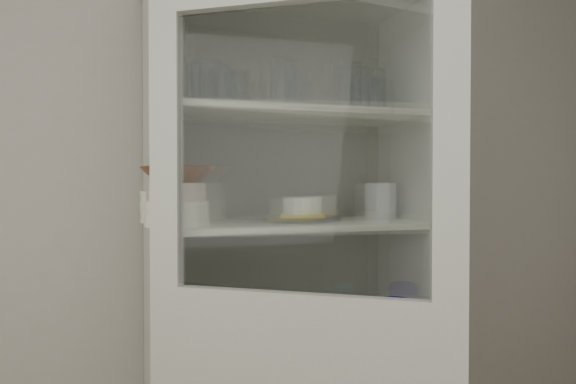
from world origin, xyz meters
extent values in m
cube|color=#A59E90|center=(0.00, 1.50, 1.30)|extent=(3.60, 0.02, 2.60)
cube|color=#B9BAAE|center=(-0.28, 1.27, 1.05)|extent=(0.03, 0.45, 2.10)
cube|color=#B9BAAE|center=(0.68, 1.27, 1.05)|extent=(0.03, 0.45, 2.10)
cube|color=slate|center=(0.20, 1.49, 1.05)|extent=(1.00, 0.03, 2.10)
cube|color=silver|center=(0.20, 1.26, 0.85)|extent=(0.94, 0.42, 0.02)
cube|color=silver|center=(0.20, 1.26, 1.25)|extent=(0.94, 0.42, 0.02)
cube|color=silver|center=(0.20, 1.26, 1.65)|extent=(0.94, 0.42, 0.02)
cube|color=#B9BAAE|center=(-0.26, 1.02, 1.50)|extent=(0.10, 0.08, 0.80)
cube|color=#B9BAAE|center=(0.40, 0.55, 1.50)|extent=(0.10, 0.08, 0.80)
cube|color=silver|center=(0.07, 0.79, 1.50)|extent=(0.60, 0.43, 0.78)
cylinder|color=silver|center=(-0.21, 1.12, 1.73)|extent=(0.07, 0.07, 0.13)
cylinder|color=silver|center=(-0.12, 1.13, 1.73)|extent=(0.08, 0.08, 0.14)
cylinder|color=silver|center=(0.17, 1.12, 1.73)|extent=(0.09, 0.09, 0.14)
cylinder|color=silver|center=(0.13, 1.14, 1.74)|extent=(0.09, 0.09, 0.15)
cylinder|color=silver|center=(0.37, 1.11, 1.74)|extent=(0.10, 0.10, 0.16)
cylinder|color=silver|center=(0.42, 1.12, 1.73)|extent=(0.08, 0.08, 0.14)
cylinder|color=silver|center=(0.49, 1.15, 1.73)|extent=(0.09, 0.09, 0.15)
cylinder|color=silver|center=(-0.12, 1.30, 1.74)|extent=(0.09, 0.09, 0.16)
cylinder|color=silver|center=(0.01, 1.30, 1.73)|extent=(0.07, 0.07, 0.13)
cylinder|color=silver|center=(0.01, 1.24, 1.72)|extent=(0.08, 0.08, 0.13)
cylinder|color=silver|center=(0.26, 1.30, 1.73)|extent=(0.10, 0.10, 0.15)
cylinder|color=silver|center=(0.42, 1.25, 1.74)|extent=(0.10, 0.10, 0.16)
cylinder|color=white|center=(-0.21, 1.19, 1.30)|extent=(0.21, 0.21, 0.08)
cylinder|color=white|center=(-0.21, 1.39, 1.32)|extent=(0.21, 0.21, 0.11)
cylinder|color=beige|center=(-0.21, 1.19, 1.37)|extent=(0.22, 0.22, 0.06)
imported|color=#5C2D13|center=(-0.21, 1.19, 1.43)|extent=(0.27, 0.27, 0.06)
cylinder|color=silver|center=(0.25, 1.27, 1.27)|extent=(0.35, 0.35, 0.02)
cube|color=yellow|center=(0.25, 1.27, 1.28)|extent=(0.20, 0.20, 0.01)
cylinder|color=white|center=(0.25, 1.27, 1.32)|extent=(0.15, 0.15, 0.06)
cylinder|color=#BABABA|center=(0.58, 1.28, 1.33)|extent=(0.12, 0.12, 0.14)
imported|color=#0E08A0|center=(0.61, 1.21, 0.91)|extent=(0.15, 0.15, 0.10)
imported|color=teal|center=(0.33, 1.30, 0.90)|extent=(0.10, 0.10, 0.09)
imported|color=white|center=(0.31, 1.18, 0.90)|extent=(0.10, 0.10, 0.09)
cylinder|color=teal|center=(0.37, 1.29, 0.90)|extent=(0.08, 0.08, 0.08)
ellipsoid|color=teal|center=(0.37, 1.29, 0.95)|extent=(0.08, 0.08, 0.02)
cylinder|color=#B1B1B3|center=(-0.03, 1.23, 0.88)|extent=(0.10, 0.10, 0.04)
cylinder|color=white|center=(-0.07, 1.28, 0.92)|extent=(0.11, 0.11, 0.12)
cylinder|color=silver|center=(-0.07, 1.18, 1.73)|extent=(0.07, 0.07, 0.14)
cylinder|color=silver|center=(0.55, 1.25, 1.73)|extent=(0.07, 0.07, 0.14)
camera|label=1|loc=(-0.45, -0.67, 1.41)|focal=35.00mm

